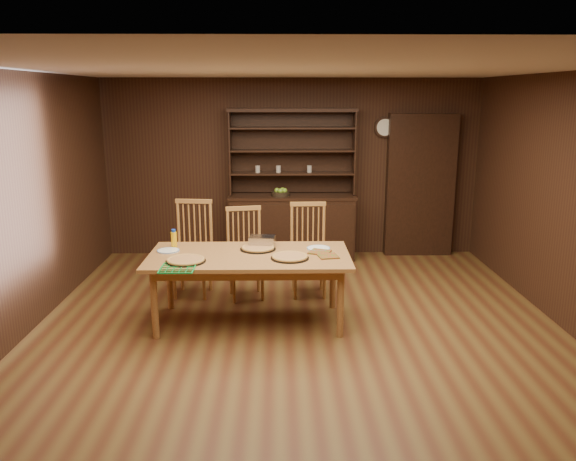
{
  "coord_description": "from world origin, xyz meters",
  "views": [
    {
      "loc": [
        -0.2,
        -5.29,
        2.38
      ],
      "look_at": [
        -0.1,
        0.4,
        0.98
      ],
      "focal_mm": 35.0,
      "sensor_mm": 36.0,
      "label": 1
    }
  ],
  "objects_px": {
    "dining_table": "(249,261)",
    "juice_bottle": "(174,239)",
    "chair_center": "(245,249)",
    "china_hutch": "(292,218)",
    "chair_right": "(308,246)",
    "chair_left": "(193,244)"
  },
  "relations": [
    {
      "from": "chair_right",
      "to": "dining_table",
      "type": "bearing_deg",
      "value": -127.93
    },
    {
      "from": "chair_left",
      "to": "juice_bottle",
      "type": "xyz_separation_m",
      "value": [
        -0.1,
        -0.66,
        0.24
      ]
    },
    {
      "from": "dining_table",
      "to": "juice_bottle",
      "type": "xyz_separation_m",
      "value": [
        -0.82,
        0.28,
        0.17
      ]
    },
    {
      "from": "chair_center",
      "to": "juice_bottle",
      "type": "bearing_deg",
      "value": -153.56
    },
    {
      "from": "china_hutch",
      "to": "chair_left",
      "type": "distance_m",
      "value": 1.94
    },
    {
      "from": "china_hutch",
      "to": "chair_right",
      "type": "bearing_deg",
      "value": -84.01
    },
    {
      "from": "juice_bottle",
      "to": "chair_left",
      "type": "bearing_deg",
      "value": 81.33
    },
    {
      "from": "chair_left",
      "to": "chair_center",
      "type": "bearing_deg",
      "value": -3.72
    },
    {
      "from": "china_hutch",
      "to": "chair_left",
      "type": "xyz_separation_m",
      "value": [
        -1.23,
        -1.5,
        0.01
      ]
    },
    {
      "from": "china_hutch",
      "to": "dining_table",
      "type": "xyz_separation_m",
      "value": [
        -0.51,
        -2.44,
        0.08
      ]
    },
    {
      "from": "chair_center",
      "to": "juice_bottle",
      "type": "height_order",
      "value": "chair_center"
    },
    {
      "from": "juice_bottle",
      "to": "china_hutch",
      "type": "bearing_deg",
      "value": 58.37
    },
    {
      "from": "chair_right",
      "to": "juice_bottle",
      "type": "bearing_deg",
      "value": -158.64
    },
    {
      "from": "chair_left",
      "to": "juice_bottle",
      "type": "bearing_deg",
      "value": -92.8
    },
    {
      "from": "chair_center",
      "to": "dining_table",
      "type": "bearing_deg",
      "value": -94.41
    },
    {
      "from": "dining_table",
      "to": "juice_bottle",
      "type": "height_order",
      "value": "juice_bottle"
    },
    {
      "from": "dining_table",
      "to": "juice_bottle",
      "type": "bearing_deg",
      "value": 161.52
    },
    {
      "from": "chair_left",
      "to": "dining_table",
      "type": "bearing_deg",
      "value": -46.48
    },
    {
      "from": "dining_table",
      "to": "juice_bottle",
      "type": "relative_size",
      "value": 10.15
    },
    {
      "from": "china_hutch",
      "to": "chair_right",
      "type": "xyz_separation_m",
      "value": [
        0.16,
        -1.52,
        -0.01
      ]
    },
    {
      "from": "china_hutch",
      "to": "chair_center",
      "type": "xyz_separation_m",
      "value": [
        -0.6,
        -1.61,
        -0.02
      ]
    },
    {
      "from": "china_hutch",
      "to": "chair_center",
      "type": "height_order",
      "value": "china_hutch"
    }
  ]
}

